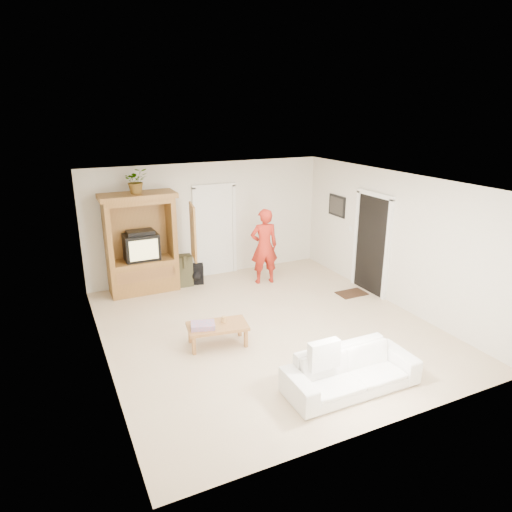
{
  "coord_description": "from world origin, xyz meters",
  "views": [
    {
      "loc": [
        -3.32,
        -6.56,
        3.75
      ],
      "look_at": [
        0.07,
        0.6,
        1.15
      ],
      "focal_mm": 32.0,
      "sensor_mm": 36.0,
      "label": 1
    }
  ],
  "objects": [
    {
      "name": "backpack_black",
      "position": [
        -0.5,
        2.54,
        0.22
      ],
      "size": [
        0.4,
        0.29,
        0.44
      ],
      "primitive_type": null,
      "rotation": [
        0.0,
        0.0,
        -0.25
      ],
      "color": "black",
      "rests_on": "floor"
    },
    {
      "name": "wall_right",
      "position": [
        2.75,
        0.0,
        1.3
      ],
      "size": [
        0.0,
        6.0,
        6.0
      ],
      "primitive_type": "plane",
      "rotation": [
        1.57,
        0.0,
        -1.57
      ],
      "color": "silver",
      "rests_on": "floor"
    },
    {
      "name": "wall_left",
      "position": [
        -2.75,
        0.0,
        1.3
      ],
      "size": [
        0.0,
        6.0,
        6.0
      ],
      "primitive_type": "plane",
      "rotation": [
        1.57,
        0.0,
        1.57
      ],
      "color": "silver",
      "rests_on": "floor"
    },
    {
      "name": "candle",
      "position": [
        -0.88,
        -0.18,
        0.41
      ],
      "size": [
        0.08,
        0.08,
        0.1
      ],
      "primitive_type": "cylinder",
      "color": "tan",
      "rests_on": "coffee_table"
    },
    {
      "name": "doorway_right",
      "position": [
        2.73,
        0.6,
        1.02
      ],
      "size": [
        0.05,
        0.9,
        2.04
      ],
      "primitive_type": "cube",
      "color": "black",
      "rests_on": "floor"
    },
    {
      "name": "sofa",
      "position": [
        0.22,
        -2.16,
        0.28
      ],
      "size": [
        1.9,
        0.75,
        0.55
      ],
      "primitive_type": "imported",
      "rotation": [
        0.0,
        0.0,
        -0.01
      ],
      "color": "white",
      "rests_on": "floor"
    },
    {
      "name": "door_back",
      "position": [
        0.15,
        2.97,
        1.02
      ],
      "size": [
        0.85,
        0.05,
        2.04
      ],
      "primitive_type": "cube",
      "color": "white",
      "rests_on": "floor"
    },
    {
      "name": "man",
      "position": [
        0.92,
        1.99,
        0.84
      ],
      "size": [
        0.67,
        0.5,
        1.68
      ],
      "primitive_type": "imported",
      "rotation": [
        0.0,
        0.0,
        2.97
      ],
      "color": "#A72316",
      "rests_on": "floor"
    },
    {
      "name": "coffee_table",
      "position": [
        -1.02,
        -0.22,
        0.32
      ],
      "size": [
        1.05,
        0.68,
        0.36
      ],
      "rotation": [
        0.0,
        0.0,
        -0.16
      ],
      "color": "#9B6535",
      "rests_on": "floor"
    },
    {
      "name": "doormat",
      "position": [
        2.3,
        0.6,
        0.01
      ],
      "size": [
        0.6,
        0.4,
        0.02
      ],
      "primitive_type": "cube",
      "color": "#382316",
      "rests_on": "floor"
    },
    {
      "name": "floor",
      "position": [
        0.0,
        0.0,
        0.0
      ],
      "size": [
        6.0,
        6.0,
        0.0
      ],
      "primitive_type": "plane",
      "color": "tan",
      "rests_on": "ground"
    },
    {
      "name": "wall_back",
      "position": [
        0.0,
        3.0,
        1.3
      ],
      "size": [
        5.5,
        0.0,
        5.5
      ],
      "primitive_type": "plane",
      "rotation": [
        1.57,
        0.0,
        0.0
      ],
      "color": "silver",
      "rests_on": "floor"
    },
    {
      "name": "armoire",
      "position": [
        -1.58,
        2.66,
        0.91
      ],
      "size": [
        1.82,
        1.14,
        2.1
      ],
      "color": "#915F2C",
      "rests_on": "floor"
    },
    {
      "name": "towel",
      "position": [
        -1.27,
        -0.22,
        0.4
      ],
      "size": [
        0.44,
        0.38,
        0.08
      ],
      "primitive_type": "cube",
      "rotation": [
        0.0,
        0.0,
        -0.28
      ],
      "color": "#E44C5A",
      "rests_on": "coffee_table"
    },
    {
      "name": "wall_front",
      "position": [
        0.0,
        -3.0,
        1.3
      ],
      "size": [
        5.5,
        0.0,
        5.5
      ],
      "primitive_type": "plane",
      "rotation": [
        -1.57,
        0.0,
        0.0
      ],
      "color": "silver",
      "rests_on": "floor"
    },
    {
      "name": "ceiling",
      "position": [
        0.0,
        0.0,
        2.6
      ],
      "size": [
        6.0,
        6.0,
        0.0
      ],
      "primitive_type": "plane",
      "rotation": [
        3.14,
        0.0,
        0.0
      ],
      "color": "white",
      "rests_on": "floor"
    },
    {
      "name": "backpack_olive",
      "position": [
        -0.75,
        2.57,
        0.35
      ],
      "size": [
        0.38,
        0.29,
        0.69
      ],
      "primitive_type": null,
      "rotation": [
        0.0,
        0.0,
        -0.07
      ],
      "color": "#47442B",
      "rests_on": "floor"
    },
    {
      "name": "framed_picture",
      "position": [
        2.73,
        1.9,
        1.6
      ],
      "size": [
        0.03,
        0.6,
        0.48
      ],
      "primitive_type": "cube",
      "color": "black",
      "rests_on": "wall_right"
    },
    {
      "name": "plant",
      "position": [
        -1.6,
        2.63,
        2.35
      ],
      "size": [
        0.46,
        0.4,
        0.51
      ],
      "primitive_type": "imported",
      "rotation": [
        0.0,
        0.0,
        -0.01
      ],
      "color": "#4C7238",
      "rests_on": "armoire"
    }
  ]
}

